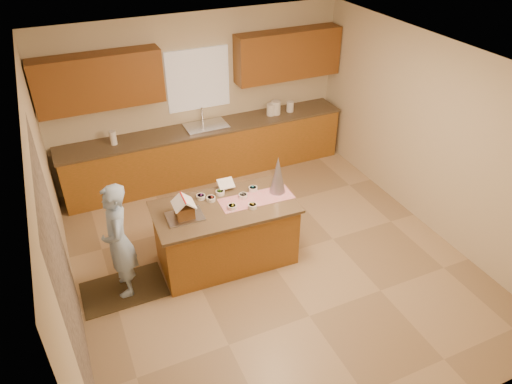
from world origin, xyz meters
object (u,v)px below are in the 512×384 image
(island_base, at_px, (226,235))
(boy, at_px, (118,241))
(gingerbread_house, at_px, (184,209))
(tinsel_tree, at_px, (278,175))

(island_base, distance_m, boy, 1.40)
(island_base, height_order, gingerbread_house, gingerbread_house)
(tinsel_tree, bearing_deg, boy, -179.19)
(boy, bearing_deg, island_base, 96.04)
(tinsel_tree, bearing_deg, island_base, -178.58)
(island_base, xyz_separation_m, tinsel_tree, (0.76, 0.02, 0.73))
(island_base, relative_size, tinsel_tree, 3.27)
(island_base, height_order, tinsel_tree, tinsel_tree)
(boy, xyz_separation_m, gingerbread_house, (0.82, -0.02, 0.24))
(island_base, height_order, boy, boy)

